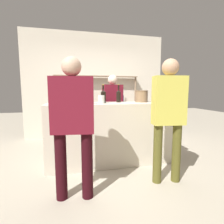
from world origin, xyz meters
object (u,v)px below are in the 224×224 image
object	(u,v)px
counter_bottle_0	(83,96)
server_behind_counter	(113,105)
counter_bottle_4	(159,95)
counter_bottle_5	(119,96)
counter_bottle_1	(103,96)
counter_bottle_2	(154,94)
customer_left	(73,119)
ice_bucket	(141,96)
cork_jar	(101,99)
customer_right	(169,111)
counter_bottle_3	(87,96)
wine_glass	(63,97)

from	to	relation	value
counter_bottle_0	server_behind_counter	size ratio (longest dim) A/B	0.20
counter_bottle_4	counter_bottle_5	world-z (taller)	counter_bottle_4
counter_bottle_0	counter_bottle_1	size ratio (longest dim) A/B	1.02
counter_bottle_2	customer_left	xyz separation A→B (m)	(-1.44, -0.90, -0.25)
ice_bucket	customer_left	size ratio (longest dim) A/B	0.15
server_behind_counter	counter_bottle_1	bearing A→B (deg)	-35.23
cork_jar	customer_right	bearing A→B (deg)	-44.14
counter_bottle_3	counter_bottle_5	xyz separation A→B (m)	(0.60, 0.34, -0.01)
counter_bottle_3	cork_jar	xyz separation A→B (m)	(0.24, 0.10, -0.06)
ice_bucket	counter_bottle_1	bearing A→B (deg)	-179.90
counter_bottle_1	ice_bucket	bearing A→B (deg)	0.10
counter_bottle_1	counter_bottle_5	distance (m)	0.30
counter_bottle_5	server_behind_counter	size ratio (longest dim) A/B	0.20
counter_bottle_4	ice_bucket	world-z (taller)	counter_bottle_4
counter_bottle_1	customer_right	xyz separation A→B (m)	(0.72, -0.95, -0.19)
ice_bucket	counter_bottle_2	bearing A→B (deg)	-37.41
counter_bottle_2	counter_bottle_4	world-z (taller)	counter_bottle_2
server_behind_counter	counter_bottle_3	bearing A→B (deg)	-42.81
counter_bottle_2	counter_bottle_1	bearing A→B (deg)	171.17
counter_bottle_1	counter_bottle_2	distance (m)	0.91
wine_glass	cork_jar	world-z (taller)	wine_glass
counter_bottle_1	server_behind_counter	world-z (taller)	server_behind_counter
counter_bottle_0	wine_glass	bearing A→B (deg)	-146.24
ice_bucket	wine_glass	bearing A→B (deg)	-170.33
customer_right	customer_left	bearing A→B (deg)	100.70
ice_bucket	customer_right	xyz separation A→B (m)	(-0.00, -0.95, -0.17)
ice_bucket	server_behind_counter	xyz separation A→B (m)	(-0.37, 0.76, -0.22)
counter_bottle_0	wine_glass	distance (m)	0.39
counter_bottle_0	counter_bottle_1	bearing A→B (deg)	3.54
counter_bottle_3	counter_bottle_5	bearing A→B (deg)	29.52
wine_glass	customer_left	bearing A→B (deg)	-80.39
cork_jar	customer_left	distance (m)	0.99
counter_bottle_5	counter_bottle_2	bearing A→B (deg)	-17.79
ice_bucket	server_behind_counter	bearing A→B (deg)	115.98
customer_right	server_behind_counter	bearing A→B (deg)	18.66
counter_bottle_4	cork_jar	distance (m)	1.18
counter_bottle_0	counter_bottle_5	bearing A→B (deg)	6.84
counter_bottle_4	cork_jar	world-z (taller)	counter_bottle_4
counter_bottle_5	server_behind_counter	bearing A→B (deg)	85.58
counter_bottle_5	cork_jar	world-z (taller)	counter_bottle_5
counter_bottle_4	wine_glass	distance (m)	1.78
counter_bottle_0	server_behind_counter	xyz separation A→B (m)	(0.70, 0.78, -0.24)
counter_bottle_0	server_behind_counter	bearing A→B (deg)	48.19
counter_bottle_5	wine_glass	distance (m)	1.01
counter_bottle_3	counter_bottle_0	bearing A→B (deg)	99.85
customer_right	counter_bottle_0	bearing A→B (deg)	55.68
counter_bottle_2	counter_bottle_3	distance (m)	1.22
counter_bottle_2	counter_bottle_5	bearing A→B (deg)	162.21
cork_jar	counter_bottle_0	bearing A→B (deg)	150.41
counter_bottle_4	customer_left	world-z (taller)	customer_left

